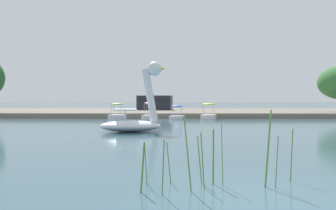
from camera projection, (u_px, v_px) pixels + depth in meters
ground_plane at (257, 197)px, 6.99m from camera, size 481.30×481.30×0.00m
shore_bank_far at (187, 112)px, 46.36m from camera, size 139.58×20.97×0.48m
swan_boat at (135, 116)px, 21.24m from camera, size 3.79×2.33×3.91m
pedal_boat_yellow at (209, 114)px, 34.53m from camera, size 1.63×2.52×1.47m
pedal_boat_blue at (177, 115)px, 34.48m from camera, size 1.46×2.04×1.29m
pedal_boat_pink at (149, 114)px, 34.49m from camera, size 1.23×1.99×1.57m
pedal_boat_lime at (117, 114)px, 34.48m from camera, size 1.40×2.04×1.48m
parked_van at (155, 102)px, 47.84m from camera, size 4.50×2.43×1.80m
reed_clump_foreground at (215, 157)px, 7.78m from camera, size 3.27×1.42×1.57m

